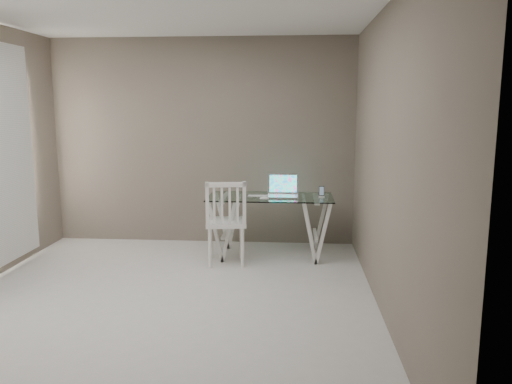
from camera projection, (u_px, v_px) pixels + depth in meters
The scene contains 7 objects.
room at pixel (148, 118), 4.34m from camera, with size 4.50×4.52×2.71m.
desk at pixel (270, 226), 6.07m from camera, with size 1.50×0.70×0.75m.
chair at pixel (226, 219), 5.70m from camera, with size 0.52×0.52×1.00m.
laptop at pixel (283, 191), 6.03m from camera, with size 0.37×0.31×0.26m.
keyboard at pixel (259, 196), 6.02m from camera, with size 0.28×0.12×0.01m, color silver.
mouse at pixel (264, 198), 5.78m from camera, with size 0.11×0.06×0.03m, color white.
phone_dock at pixel (322, 194), 5.96m from camera, with size 0.07×0.07×0.13m.
Camera 1 is at (1.21, -4.28, 1.83)m, focal length 35.00 mm.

